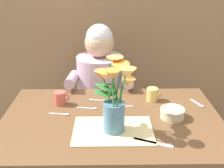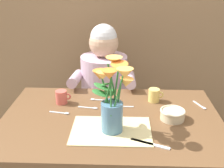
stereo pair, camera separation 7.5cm
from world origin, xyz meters
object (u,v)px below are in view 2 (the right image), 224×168
object	(u,v)px
ceramic_bowl	(172,114)
coffee_cup	(154,95)
dinner_knife	(150,144)
seated_person	(104,99)
flower_vase	(113,96)
ceramic_mug	(62,97)

from	to	relation	value
ceramic_bowl	coffee_cup	distance (m)	0.23
dinner_knife	coffee_cup	bearing A→B (deg)	105.04
dinner_knife	seated_person	bearing A→B (deg)	130.06
seated_person	flower_vase	distance (m)	0.83
coffee_cup	flower_vase	bearing A→B (deg)	-124.62
coffee_cup	seated_person	bearing A→B (deg)	129.92
dinner_knife	ceramic_mug	world-z (taller)	ceramic_mug
flower_vase	ceramic_mug	bearing A→B (deg)	136.83
ceramic_mug	dinner_knife	bearing A→B (deg)	-40.04
ceramic_mug	coffee_cup	xyz separation A→B (m)	(0.56, 0.05, 0.00)
flower_vase	ceramic_mug	world-z (taller)	flower_vase
ceramic_bowl	ceramic_mug	bearing A→B (deg)	165.13
seated_person	ceramic_bowl	size ratio (longest dim) A/B	8.35
flower_vase	coffee_cup	distance (m)	0.45
ceramic_bowl	flower_vase	bearing A→B (deg)	-157.69
ceramic_bowl	coffee_cup	world-z (taller)	coffee_cup
ceramic_bowl	ceramic_mug	size ratio (longest dim) A/B	1.46
seated_person	coffee_cup	xyz separation A→B (m)	(0.33, -0.40, 0.22)
ceramic_bowl	coffee_cup	xyz separation A→B (m)	(-0.08, 0.22, 0.01)
ceramic_bowl	dinner_knife	distance (m)	0.29
flower_vase	dinner_knife	xyz separation A→B (m)	(0.18, -0.12, -0.19)
seated_person	dinner_knife	bearing A→B (deg)	-75.13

